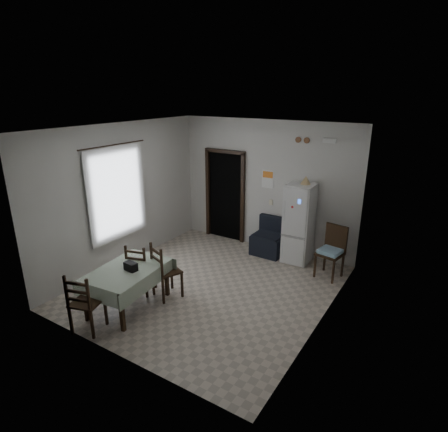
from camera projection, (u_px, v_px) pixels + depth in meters
ground at (210, 287)px, 6.99m from camera, size 4.50×4.50×0.00m
ceiling at (208, 128)px, 6.05m from camera, size 4.20×4.50×0.02m
wall_back at (266, 186)px, 8.32m from camera, size 4.20×0.02×2.90m
wall_front at (108, 260)px, 4.72m from camera, size 4.20×0.02×2.90m
wall_left at (123, 196)px, 7.58m from camera, size 0.02×4.50×2.90m
wall_right at (327, 237)px, 5.46m from camera, size 0.02×4.50×2.90m
doorway at (230, 194)px, 9.14m from camera, size 1.06×0.52×2.22m
window_recess at (113, 193)px, 7.41m from camera, size 0.10×1.20×1.60m
curtain at (117, 194)px, 7.35m from camera, size 0.02×1.45×1.85m
curtain_rod at (113, 145)px, 7.04m from camera, size 0.02×1.60×0.02m
calendar at (268, 179)px, 8.23m from camera, size 0.28×0.02×0.40m
calendar_image at (268, 175)px, 8.20m from camera, size 0.24×0.01×0.14m
light_switch at (271, 202)px, 8.35m from camera, size 0.08×0.02×0.12m
vent_left at (298, 140)px, 7.62m from camera, size 0.12×0.03×0.12m
vent_right at (307, 140)px, 7.52m from camera, size 0.12×0.03×0.12m
emergency_light at (330, 141)px, 7.26m from camera, size 0.25×0.07×0.09m
fridge at (299, 224)px, 7.79m from camera, size 0.56×0.56×1.69m
tan_cone at (306, 180)px, 7.49m from camera, size 0.22×0.22×0.17m
navy_seat at (269, 237)px, 8.26m from camera, size 0.68×0.66×0.82m
corner_chair at (330, 253)px, 7.19m from camera, size 0.52×0.52×1.03m
dining_table at (129, 288)px, 6.24m from camera, size 1.03×1.44×0.71m
black_bag at (131, 266)px, 6.05m from camera, size 0.23×0.15×0.14m
dining_chair_far_left at (141, 267)px, 6.68m from camera, size 0.50×0.50×0.95m
dining_chair_far_right at (167, 270)px, 6.52m from camera, size 0.56×0.56×1.01m
dining_chair_near_head at (87, 301)px, 5.58m from camera, size 0.53×0.53×0.98m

